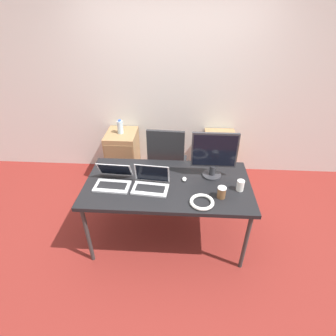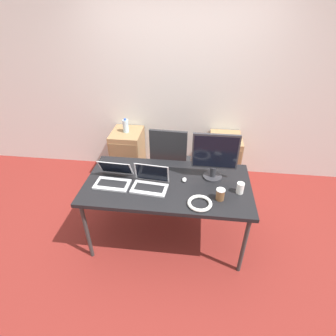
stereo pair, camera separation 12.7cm
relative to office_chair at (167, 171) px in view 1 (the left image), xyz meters
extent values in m
plane|color=maroon|center=(0.05, -0.75, -0.41)|extent=(14.00, 14.00, 0.00)
cube|color=silver|center=(0.05, 0.77, 0.89)|extent=(10.00, 0.05, 2.60)
cube|color=black|center=(0.05, -0.75, 0.34)|extent=(1.68, 0.87, 0.04)
cylinder|color=#333333|center=(-0.73, -1.12, -0.04)|extent=(0.04, 0.04, 0.73)
cylinder|color=#333333|center=(0.83, -1.12, -0.04)|extent=(0.04, 0.04, 0.73)
cylinder|color=#333333|center=(-0.73, -0.37, -0.04)|extent=(0.04, 0.04, 0.73)
cylinder|color=#333333|center=(0.83, -0.37, -0.04)|extent=(0.04, 0.04, 0.73)
cylinder|color=#232326|center=(0.00, 0.07, -0.39)|extent=(0.56, 0.56, 0.04)
cylinder|color=gray|center=(0.00, 0.07, -0.17)|extent=(0.05, 0.05, 0.41)
cube|color=#232326|center=(0.00, 0.07, 0.04)|extent=(0.50, 0.50, 0.07)
cube|color=#232326|center=(-0.01, -0.19, 0.38)|extent=(0.44, 0.06, 0.60)
cube|color=#99754C|center=(-0.70, 0.48, -0.05)|extent=(0.43, 0.50, 0.72)
cube|color=olive|center=(-0.70, 0.23, -0.05)|extent=(0.40, 0.01, 0.57)
cube|color=#99754C|center=(0.73, 0.48, -0.05)|extent=(0.43, 0.50, 0.72)
cube|color=olive|center=(0.73, 0.23, -0.05)|extent=(0.40, 0.01, 0.57)
cylinder|color=silver|center=(-0.70, 0.48, 0.40)|extent=(0.08, 0.08, 0.18)
cylinder|color=#3359B2|center=(-0.70, 0.48, 0.50)|extent=(0.04, 0.04, 0.02)
cube|color=silver|center=(-0.12, -0.87, 0.37)|extent=(0.36, 0.24, 0.02)
cube|color=black|center=(-0.12, -0.87, 0.38)|extent=(0.29, 0.14, 0.00)
cube|color=silver|center=(-0.11, -0.76, 0.48)|extent=(0.35, 0.07, 0.20)
cube|color=black|center=(-0.11, -0.77, 0.48)|extent=(0.32, 0.06, 0.18)
cube|color=silver|center=(-0.50, -0.85, 0.37)|extent=(0.36, 0.22, 0.02)
cube|color=black|center=(-0.50, -0.85, 0.38)|extent=(0.29, 0.13, 0.00)
cube|color=silver|center=(-0.49, -0.70, 0.47)|extent=(0.35, 0.12, 0.18)
cube|color=black|center=(-0.49, -0.71, 0.48)|extent=(0.32, 0.11, 0.17)
cylinder|color=#2D2D33|center=(0.50, -0.60, 0.37)|extent=(0.20, 0.20, 0.02)
cylinder|color=#2D2D33|center=(0.50, -0.60, 0.44)|extent=(0.06, 0.06, 0.10)
cube|color=#2D2D33|center=(0.50, -0.60, 0.67)|extent=(0.46, 0.03, 0.38)
cube|color=black|center=(0.50, -0.61, 0.67)|extent=(0.42, 0.00, 0.34)
ellipsoid|color=silver|center=(0.22, -0.70, 0.38)|extent=(0.05, 0.07, 0.03)
cylinder|color=white|center=(0.76, -0.82, 0.42)|extent=(0.07, 0.07, 0.11)
cylinder|color=brown|center=(0.56, -0.94, 0.42)|extent=(0.08, 0.08, 0.11)
cylinder|color=white|center=(0.56, -0.94, 0.47)|extent=(0.08, 0.08, 0.01)
torus|color=white|center=(0.38, -1.04, 0.38)|extent=(0.23, 0.23, 0.03)
camera|label=1|loc=(0.18, -2.88, 1.96)|focal=28.00mm
camera|label=2|loc=(0.30, -2.86, 1.96)|focal=28.00mm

